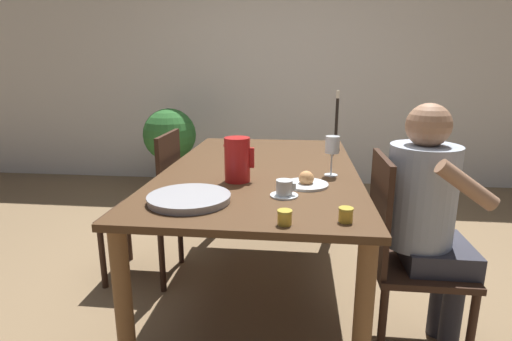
% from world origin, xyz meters
% --- Properties ---
extents(ground_plane, '(20.00, 20.00, 0.00)m').
position_xyz_m(ground_plane, '(0.00, 0.00, 0.00)').
color(ground_plane, '#7F6647').
extents(wall_back, '(10.00, 0.06, 2.60)m').
position_xyz_m(wall_back, '(0.00, 2.48, 1.30)').
color(wall_back, silver).
rests_on(wall_back, ground_plane).
extents(dining_table, '(1.02, 1.78, 0.77)m').
position_xyz_m(dining_table, '(0.00, 0.00, 0.68)').
color(dining_table, '#472D19').
rests_on(dining_table, ground_plane).
extents(chair_person_side, '(0.42, 0.42, 0.93)m').
position_xyz_m(chair_person_side, '(0.69, -0.37, 0.48)').
color(chair_person_side, '#331E14').
rests_on(chair_person_side, ground_plane).
extents(chair_opposite, '(0.42, 0.42, 0.93)m').
position_xyz_m(chair_opposite, '(-0.69, 0.14, 0.48)').
color(chair_opposite, '#331E14').
rests_on(chair_opposite, ground_plane).
extents(person_seated, '(0.39, 0.41, 1.16)m').
position_xyz_m(person_seated, '(0.78, -0.36, 0.68)').
color(person_seated, '#33333D').
rests_on(person_seated, ground_plane).
extents(red_pitcher, '(0.15, 0.12, 0.21)m').
position_xyz_m(red_pitcher, '(-0.09, -0.29, 0.88)').
color(red_pitcher, red).
rests_on(red_pitcher, dining_table).
extents(wine_glass_water, '(0.07, 0.07, 0.20)m').
position_xyz_m(wine_glass_water, '(0.37, -0.13, 0.92)').
color(wine_glass_water, white).
rests_on(wine_glass_water, dining_table).
extents(teacup_near_person, '(0.12, 0.12, 0.07)m').
position_xyz_m(teacup_near_person, '(0.15, -0.50, 0.81)').
color(teacup_near_person, silver).
rests_on(teacup_near_person, dining_table).
extents(serving_tray, '(0.34, 0.34, 0.03)m').
position_xyz_m(serving_tray, '(-0.24, -0.62, 0.79)').
color(serving_tray, '#9E9EA3').
rests_on(serving_tray, dining_table).
extents(bread_plate, '(0.21, 0.21, 0.07)m').
position_xyz_m(bread_plate, '(0.24, -0.33, 0.79)').
color(bread_plate, silver).
rests_on(bread_plate, dining_table).
extents(jam_jar_amber, '(0.05, 0.05, 0.05)m').
position_xyz_m(jam_jar_amber, '(0.16, -0.82, 0.80)').
color(jam_jar_amber, gold).
rests_on(jam_jar_amber, dining_table).
extents(jam_jar_red, '(0.05, 0.05, 0.05)m').
position_xyz_m(jam_jar_red, '(0.38, -0.77, 0.80)').
color(jam_jar_red, gold).
rests_on(jam_jar_red, dining_table).
extents(candlestick_tall, '(0.06, 0.06, 0.39)m').
position_xyz_m(candlestick_tall, '(0.44, 0.51, 0.93)').
color(candlestick_tall, black).
rests_on(candlestick_tall, dining_table).
extents(potted_plant, '(0.53, 0.53, 0.91)m').
position_xyz_m(potted_plant, '(-1.12, 1.79, 0.61)').
color(potted_plant, '#A8603D').
rests_on(potted_plant, ground_plane).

